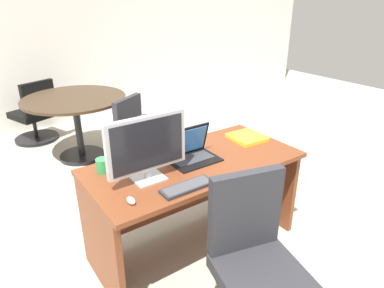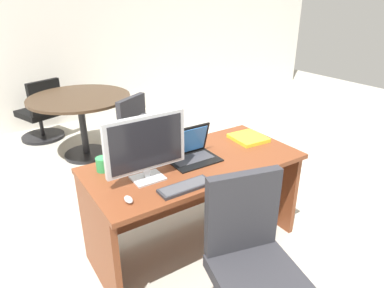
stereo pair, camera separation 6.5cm
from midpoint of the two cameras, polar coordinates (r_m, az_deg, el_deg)
name	(u,v)px [view 1 (the left image)]	position (r m, az deg, el deg)	size (l,w,h in m)	color
ground	(118,171)	(3.98, -12.71, -4.38)	(12.00, 12.00, 0.00)	#B7B2A3
back_wall	(51,27)	(5.43, -22.73, 17.42)	(10.00, 0.10, 2.80)	silver
desk	(191,185)	(2.60, -0.86, -6.88)	(1.54, 0.75, 0.74)	brown
monitor	(147,146)	(2.13, -8.33, -0.29)	(0.54, 0.16, 0.43)	#B7BABF
laptop	(190,149)	(2.47, -1.09, -0.85)	(0.35, 0.25, 0.24)	black
keyboard	(187,187)	(2.12, -1.69, -7.15)	(0.34, 0.12, 0.02)	#2D2D33
mouse	(131,201)	(2.02, -11.02, -9.21)	(0.04, 0.08, 0.03)	silver
desk_lamp	(145,128)	(2.35, -8.56, 2.64)	(0.12, 0.15, 0.36)	#2D2D33
book	(247,137)	(2.85, 8.45, 1.10)	(0.26, 0.28, 0.03)	yellow
coffee_mug	(103,165)	(2.37, -15.31, -3.44)	(0.12, 0.09, 0.10)	green
office_chair	(255,274)	(2.09, 9.51, -20.48)	(0.56, 0.57, 0.96)	black
meeting_table	(76,113)	(4.23, -19.11, 4.94)	(1.16, 1.16, 0.75)	black
meeting_chair_near	(36,118)	(5.02, -24.89, 3.98)	(0.59, 0.60, 0.83)	black
meeting_chair_far	(142,145)	(3.77, -8.73, -0.13)	(0.63, 0.64, 0.84)	black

